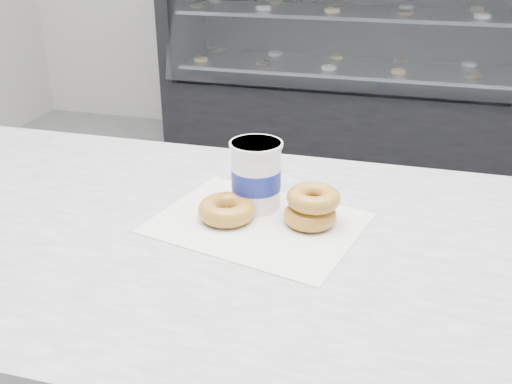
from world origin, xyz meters
TOP-DOWN VIEW (x-y plane):
  - display_case at (0.00, 2.12)m, footprint 2.40×0.74m
  - wax_paper at (0.04, -0.55)m, footprint 0.39×0.33m
  - donut_single at (-0.02, -0.55)m, footprint 0.11×0.11m
  - donut_stack at (0.13, -0.53)m, footprint 0.10×0.10m
  - coffee_cup at (0.02, -0.49)m, footprint 0.12×0.12m

SIDE VIEW (x-z plane):
  - display_case at x=0.00m, z-range -0.13..1.12m
  - wax_paper at x=0.04m, z-range 0.90..0.90m
  - donut_single at x=-0.02m, z-range 0.90..0.94m
  - donut_stack at x=0.13m, z-range 0.90..0.97m
  - coffee_cup at x=0.02m, z-range 0.90..1.03m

